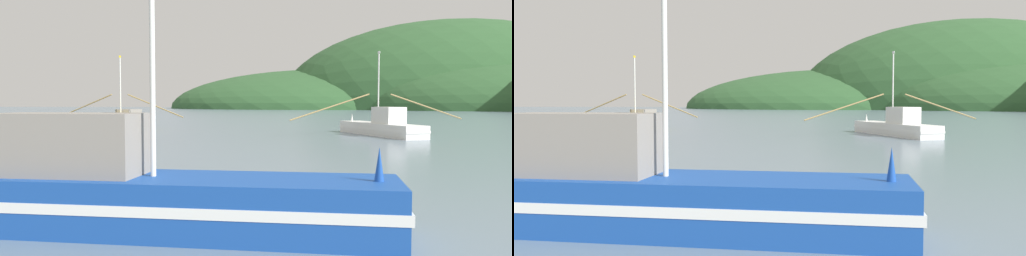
{
  "view_description": "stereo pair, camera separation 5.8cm",
  "coord_description": "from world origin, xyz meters",
  "views": [
    {
      "loc": [
        -0.57,
        -0.13,
        2.81
      ],
      "look_at": [
        -4.16,
        27.05,
        1.4
      ],
      "focal_mm": 34.73,
      "sensor_mm": 36.0,
      "label": 1
    },
    {
      "loc": [
        -0.51,
        -0.12,
        2.81
      ],
      "look_at": [
        -4.16,
        27.05,
        1.4
      ],
      "focal_mm": 34.73,
      "sensor_mm": 36.0,
      "label": 2
    }
  ],
  "objects": [
    {
      "name": "hill_mid_right",
      "position": [
        0.68,
        247.06,
        0.0
      ],
      "size": [
        151.76,
        121.4,
        37.59
      ],
      "primitive_type": "ellipsoid",
      "color": "#2D562D",
      "rests_on": "ground"
    },
    {
      "name": "hill_mid_left",
      "position": [
        58.19,
        239.5,
        0.0
      ],
      "size": [
        159.95,
        127.96,
        80.48
      ],
      "primitive_type": "ellipsoid",
      "color": "#2D562D",
      "rests_on": "ground"
    },
    {
      "name": "fishing_boat_yellow",
      "position": [
        -20.08,
        46.37,
        0.75
      ],
      "size": [
        13.23,
        10.34,
        7.39
      ],
      "rotation": [
        0.0,
        0.0,
        4.59
      ],
      "color": "gold",
      "rests_on": "ground"
    },
    {
      "name": "hill_far_center",
      "position": [
        67.44,
        206.19,
        0.0
      ],
      "size": [
        113.0,
        90.4,
        38.53
      ],
      "primitive_type": "ellipsoid",
      "color": "#2D562D",
      "rests_on": "ground"
    },
    {
      "name": "fishing_boat_blue",
      "position": [
        -5.03,
        10.18,
        0.82
      ],
      "size": [
        11.97,
        2.44,
        6.53
      ],
      "rotation": [
        0.0,
        0.0,
        6.27
      ],
      "color": "#19479E",
      "rests_on": "ground"
    },
    {
      "name": "fishing_boat_white",
      "position": [
        4.52,
        43.11,
        0.77
      ],
      "size": [
        15.13,
        11.6,
        7.21
      ],
      "rotation": [
        0.0,
        0.0,
        1.96
      ],
      "color": "white",
      "rests_on": "ground"
    }
  ]
}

